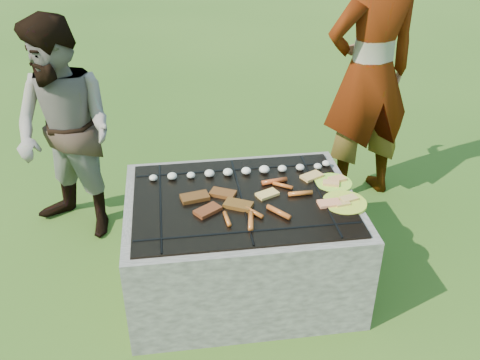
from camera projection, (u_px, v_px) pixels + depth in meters
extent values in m
plane|color=#224912|center=(241.00, 281.00, 3.31)|extent=(60.00, 60.00, 0.00)
cube|color=gray|center=(232.00, 205.00, 3.50)|extent=(1.30, 0.18, 0.60)
cube|color=#A39D91|center=(252.00, 290.00, 2.81)|extent=(1.30, 0.18, 0.60)
cube|color=#A1988F|center=(145.00, 251.00, 3.09)|extent=(0.18, 0.64, 0.60)
cube|color=#A79E94|center=(333.00, 235.00, 3.22)|extent=(0.18, 0.64, 0.60)
cube|color=black|center=(241.00, 250.00, 3.19)|extent=(0.94, 0.64, 0.48)
sphere|color=#FF5914|center=(241.00, 220.00, 3.07)|extent=(0.10, 0.10, 0.10)
cube|color=black|center=(241.00, 199.00, 3.00)|extent=(1.20, 0.90, 0.01)
cylinder|color=black|center=(160.00, 204.00, 2.94)|extent=(0.01, 0.88, 0.01)
cylinder|color=black|center=(241.00, 198.00, 3.00)|extent=(0.01, 0.88, 0.01)
cylinder|color=black|center=(319.00, 192.00, 3.05)|extent=(0.01, 0.88, 0.01)
cylinder|color=black|center=(250.00, 231.00, 2.72)|extent=(1.18, 0.01, 0.01)
cylinder|color=black|center=(234.00, 170.00, 3.27)|extent=(1.18, 0.01, 0.01)
ellipsoid|color=beige|center=(153.00, 178.00, 3.15)|extent=(0.05, 0.05, 0.03)
ellipsoid|color=beige|center=(172.00, 176.00, 3.17)|extent=(0.06, 0.06, 0.04)
ellipsoid|color=#ECE4C8|center=(191.00, 175.00, 3.18)|extent=(0.05, 0.05, 0.03)
ellipsoid|color=beige|center=(210.00, 173.00, 3.19)|extent=(0.06, 0.06, 0.04)
ellipsoid|color=beige|center=(228.00, 172.00, 3.21)|extent=(0.06, 0.06, 0.04)
ellipsoid|color=white|center=(246.00, 171.00, 3.22)|extent=(0.06, 0.06, 0.04)
ellipsoid|color=white|center=(264.00, 169.00, 3.23)|extent=(0.06, 0.06, 0.04)
ellipsoid|color=#EDE3C9|center=(282.00, 168.00, 3.25)|extent=(0.05, 0.05, 0.04)
ellipsoid|color=beige|center=(300.00, 167.00, 3.26)|extent=(0.05, 0.05, 0.04)
ellipsoid|color=beige|center=(318.00, 166.00, 3.27)|extent=(0.05, 0.05, 0.03)
ellipsoid|color=beige|center=(326.00, 163.00, 3.31)|extent=(0.05, 0.05, 0.03)
cube|color=brown|center=(195.00, 197.00, 2.98)|extent=(0.17, 0.12, 0.02)
cube|color=#9A4F1C|center=(223.00, 193.00, 3.02)|extent=(0.16, 0.14, 0.02)
cube|color=#9E421C|center=(208.00, 210.00, 2.87)|extent=(0.16, 0.15, 0.02)
cube|color=#9F5F1D|center=(238.00, 205.00, 2.92)|extent=(0.17, 0.15, 0.02)
cylinder|color=#C0401F|center=(274.00, 181.00, 3.13)|extent=(0.16, 0.06, 0.03)
cylinder|color=#C64B20|center=(283.00, 185.00, 3.09)|extent=(0.11, 0.09, 0.02)
cylinder|color=orange|center=(300.00, 193.00, 3.01)|extent=(0.14, 0.03, 0.03)
cylinder|color=#BD751F|center=(254.00, 212.00, 2.85)|extent=(0.09, 0.11, 0.02)
cylinder|color=orange|center=(279.00, 212.00, 2.85)|extent=(0.12, 0.14, 0.03)
cylinder|color=#BB461E|center=(227.00, 219.00, 2.80)|extent=(0.03, 0.12, 0.02)
cylinder|color=#C57920|center=(251.00, 221.00, 2.78)|extent=(0.05, 0.15, 0.03)
cube|color=#E2CE73|center=(267.00, 194.00, 3.02)|extent=(0.14, 0.12, 0.02)
cube|color=#E8A976|center=(329.00, 203.00, 2.93)|extent=(0.13, 0.08, 0.02)
cube|color=#E3B974|center=(312.00, 176.00, 3.19)|extent=(0.15, 0.13, 0.02)
cylinder|color=#DDFF3C|center=(333.00, 183.00, 3.14)|extent=(0.28, 0.28, 0.01)
cube|color=#DEAC71|center=(331.00, 183.00, 3.12)|extent=(0.11, 0.08, 0.02)
cube|color=tan|center=(337.00, 179.00, 3.16)|extent=(0.11, 0.08, 0.02)
cylinder|color=#FFFD3C|center=(344.00, 203.00, 2.96)|extent=(0.27, 0.27, 0.02)
cube|color=#CEBE69|center=(342.00, 203.00, 2.93)|extent=(0.09, 0.06, 0.01)
cube|color=#F3C07C|center=(349.00, 199.00, 2.97)|extent=(0.11, 0.08, 0.02)
imported|color=gray|center=(370.00, 74.00, 3.74)|extent=(0.78, 0.59, 1.92)
imported|color=gray|center=(65.00, 133.00, 3.41)|extent=(0.92, 0.88, 1.49)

